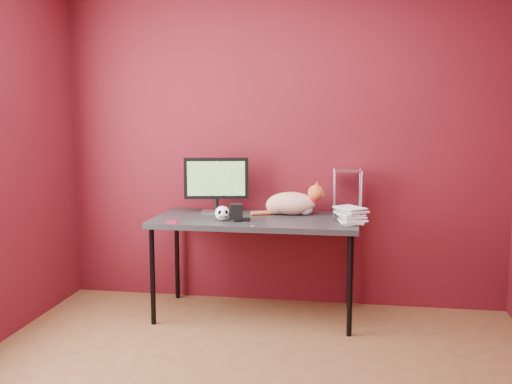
% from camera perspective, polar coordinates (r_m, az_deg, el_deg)
% --- Properties ---
extents(room, '(3.52, 3.52, 2.61)m').
position_cam_1_polar(room, '(2.77, -1.49, 6.36)').
color(room, brown).
rests_on(room, ground).
extents(desk, '(1.50, 0.70, 0.75)m').
position_cam_1_polar(desk, '(4.23, -0.06, -3.26)').
color(desk, black).
rests_on(desk, ground).
extents(monitor, '(0.49, 0.20, 0.43)m').
position_cam_1_polar(monitor, '(4.40, -4.00, 0.98)').
color(monitor, '#B0AFB4').
rests_on(monitor, desk).
extents(cat, '(0.54, 0.21, 0.26)m').
position_cam_1_polar(cat, '(4.34, 3.60, -1.11)').
color(cat, '#CC5F2B').
rests_on(cat, desk).
extents(skull_mug, '(0.11, 0.11, 0.10)m').
position_cam_1_polar(skull_mug, '(4.10, -3.38, -2.13)').
color(skull_mug, white).
rests_on(skull_mug, desk).
extents(speaker, '(0.11, 0.11, 0.12)m').
position_cam_1_polar(speaker, '(4.09, -2.00, -2.11)').
color(speaker, black).
rests_on(speaker, desk).
extents(book_stack, '(0.25, 0.26, 1.25)m').
position_cam_1_polar(book_stack, '(3.99, 8.70, 5.77)').
color(book_stack, beige).
rests_on(book_stack, desk).
extents(wire_rack, '(0.21, 0.18, 0.34)m').
position_cam_1_polar(wire_rack, '(4.39, 9.13, -0.01)').
color(wire_rack, '#B0AFB4').
rests_on(wire_rack, desk).
extents(pocket_knife, '(0.08, 0.03, 0.02)m').
position_cam_1_polar(pocket_knife, '(4.07, -8.37, -2.97)').
color(pocket_knife, '#AF0D28').
rests_on(pocket_knife, desk).
extents(black_gadget, '(0.06, 0.04, 0.03)m').
position_cam_1_polar(black_gadget, '(4.08, -0.97, -2.78)').
color(black_gadget, black).
rests_on(black_gadget, desk).
extents(washer, '(0.05, 0.05, 0.00)m').
position_cam_1_polar(washer, '(3.93, -0.18, -3.34)').
color(washer, '#B0AFB4').
rests_on(washer, desk).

